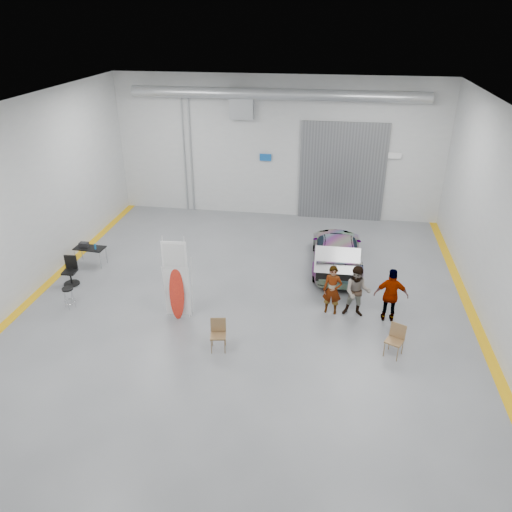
# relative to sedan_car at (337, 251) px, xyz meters

# --- Properties ---
(ground) EXTENTS (16.00, 16.00, 0.00)m
(ground) POSITION_rel_sedan_car_xyz_m (-2.72, -3.24, -0.61)
(ground) COLOR slate
(ground) RESTS_ON ground
(room_shell) EXTENTS (14.02, 16.18, 6.01)m
(room_shell) POSITION_rel_sedan_car_xyz_m (-2.48, -1.02, 3.46)
(room_shell) COLOR #B7B9BC
(room_shell) RESTS_ON ground
(sedan_car) EXTENTS (1.87, 4.29, 1.23)m
(sedan_car) POSITION_rel_sedan_car_xyz_m (0.00, 0.00, 0.00)
(sedan_car) COLOR silver
(sedan_car) RESTS_ON ground
(person_a) EXTENTS (0.61, 0.45, 1.56)m
(person_a) POSITION_rel_sedan_car_xyz_m (-0.11, -3.08, 0.17)
(person_a) COLOR #835D47
(person_a) RESTS_ON ground
(person_b) EXTENTS (0.83, 0.66, 1.63)m
(person_b) POSITION_rel_sedan_car_xyz_m (0.61, -3.13, 0.20)
(person_b) COLOR slate
(person_b) RESTS_ON ground
(person_c) EXTENTS (0.99, 0.42, 1.69)m
(person_c) POSITION_rel_sedan_car_xyz_m (1.58, -3.24, 0.23)
(person_c) COLOR brown
(person_c) RESTS_ON ground
(surfboard_display) EXTENTS (0.75, 0.23, 2.65)m
(surfboard_display) POSITION_rel_sedan_car_xyz_m (-4.63, -4.07, 0.46)
(surfboard_display) COLOR white
(surfboard_display) RESTS_ON ground
(folding_chair_near) EXTENTS (0.48, 0.50, 0.88)m
(folding_chair_near) POSITION_rel_sedan_car_xyz_m (-3.09, -5.42, -0.34)
(folding_chair_near) COLOR brown
(folding_chair_near) RESTS_ON ground
(folding_chair_far) EXTENTS (0.56, 0.60, 0.89)m
(folding_chair_far) POSITION_rel_sedan_car_xyz_m (1.56, -4.96, -0.33)
(folding_chair_far) COLOR brown
(folding_chair_far) RESTS_ON ground
(shop_stool) EXTENTS (0.36, 0.36, 0.70)m
(shop_stool) POSITION_rel_sedan_car_xyz_m (-8.09, -4.07, -0.27)
(shop_stool) COLOR black
(shop_stool) RESTS_ON ground
(work_table) EXTENTS (1.10, 0.60, 0.87)m
(work_table) POSITION_rel_sedan_car_xyz_m (-8.80, -1.20, 0.06)
(work_table) COLOR #999CA1
(work_table) RESTS_ON ground
(office_chair) EXTENTS (0.52, 0.52, 0.97)m
(office_chair) POSITION_rel_sedan_car_xyz_m (-8.76, -2.64, -0.18)
(office_chair) COLOR black
(office_chair) RESTS_ON ground
(trunk_lid) EXTENTS (1.43, 0.87, 0.04)m
(trunk_lid) POSITION_rel_sedan_car_xyz_m (0.00, -1.87, 0.63)
(trunk_lid) COLOR silver
(trunk_lid) RESTS_ON sedan_car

